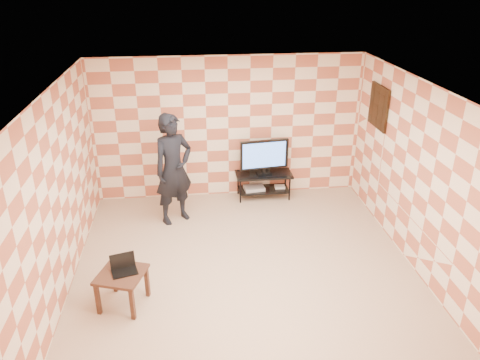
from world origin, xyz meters
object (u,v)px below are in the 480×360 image
object	(u,v)px
tv	(264,155)
person	(173,169)
side_table	(122,279)
tv_stand	(264,180)

from	to	relation	value
tv	person	world-z (taller)	person
side_table	tv	bearing A→B (deg)	51.35
tv_stand	person	size ratio (longest dim) A/B	0.55
tv	person	distance (m)	1.82
person	tv	bearing A→B (deg)	-8.78
tv_stand	tv	size ratio (longest dim) A/B	1.16
tv_stand	side_table	distance (m)	3.76
tv	tv_stand	bearing A→B (deg)	83.29
tv_stand	tv	bearing A→B (deg)	-96.71
tv_stand	person	distance (m)	1.92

